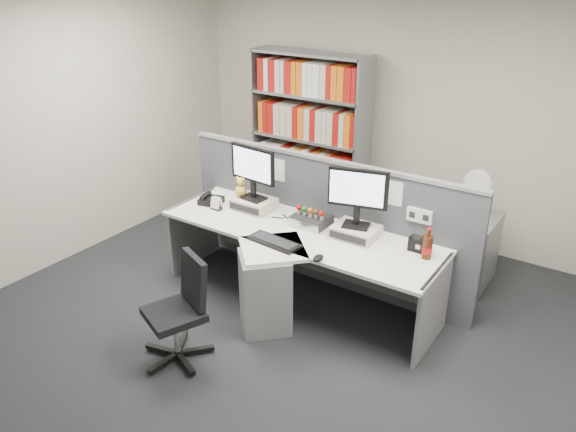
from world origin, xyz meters
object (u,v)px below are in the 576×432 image
Objects in this scene: desk_phone at (211,200)px; monitor_right at (358,193)px; speaker at (420,245)px; shelving_unit at (309,141)px; keyboard at (274,242)px; desk_fan at (478,188)px; desk at (285,266)px; monitor_left at (253,168)px; cola_bottle at (427,247)px; desk_calendar at (217,204)px; desktop_pc at (311,220)px; office_chair at (182,307)px; mouse at (318,258)px; filing_cabinet at (468,250)px.

monitor_right is at bearing 5.06° from desk_phone.
speaker is 2.41m from shelving_unit.
keyboard is (-0.51, -0.49, -0.39)m from monitor_right.
keyboard is at bearing -129.25° from desk_fan.
desk is 5.02× the size of monitor_left.
cola_bottle reaches higher than keyboard.
desk_calendar reaches higher than desk.
desktop_pc is at bearing 178.81° from cola_bottle.
monitor_right is at bearing 59.71° from office_chair.
desk_calendar reaches higher than speaker.
desk_calendar is (-0.28, -0.22, -0.36)m from monitor_left.
desk_fan is (0.77, 1.56, 0.25)m from mouse.
desk_fan is 0.56× the size of office_chair.
office_chair is (-0.31, -0.97, 0.00)m from desk.
mouse is 0.87m from cola_bottle.
desk_fan reaches higher than desk.
cola_bottle is 0.56× the size of desk_fan.
keyboard is at bearing -106.46° from desk.
desk_calendar is at bearing -142.54° from monitor_left.
cola_bottle is at bearing -0.82° from monitor_left.
desk_calendar is at bearing -171.10° from monitor_right.
speaker is (1.01, 0.06, 0.02)m from desktop_pc.
cola_bottle reaches higher than desk_calendar.
keyboard is at bearing -158.13° from cola_bottle.
monitor_left is 1.07× the size of keyboard.
cola_bottle reaches higher than speaker.
desk_fan is at bearing 41.06° from desktop_pc.
monitor_left reaches higher than keyboard.
monitor_right reaches higher than desk_calendar.
filing_cabinet is (2.25, 1.15, -0.40)m from desk_phone.
desk_fan is at bearing 27.13° from desk_phone.
desk is at bearing -156.97° from speaker.
desk_fan is at bearing 49.39° from desk.
desk_calendar is 0.47× the size of cola_bottle.
keyboard is at bearing -19.35° from desk_phone.
desk_phone is at bearing -95.25° from shelving_unit.
office_chair is at bearing -120.29° from monitor_right.
monitor_left is 0.74× the size of filing_cabinet.
cola_bottle is (1.16, 0.47, 0.08)m from keyboard.
filing_cabinet is (0.16, 0.96, -0.43)m from speaker.
desk_calendar is 2.04m from cola_bottle.
desk_fan reaches higher than office_chair.
desk_phone is (-1.05, 0.25, 0.30)m from desk.
monitor_right is (0.48, 0.38, 0.67)m from desk.
monitor_right reaches higher than desktop_pc.
desk is 5.01× the size of monitor_right.
mouse is at bearing -13.68° from desk_calendar.
monitor_left is 1.70m from speaker.
office_chair is at bearing -58.68° from desk_phone.
monitor_left reaches higher than filing_cabinet.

